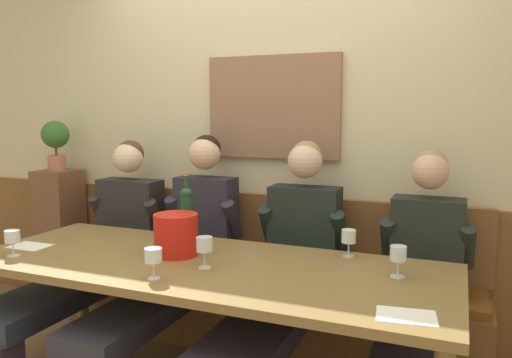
% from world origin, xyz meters
% --- Properties ---
extents(room_wall_back, '(6.80, 0.12, 2.80)m').
position_xyz_m(room_wall_back, '(0.00, 1.09, 1.40)').
color(room_wall_back, beige).
rests_on(room_wall_back, ground).
extents(wood_wainscot_panel, '(6.80, 0.03, 0.93)m').
position_xyz_m(wood_wainscot_panel, '(0.00, 1.04, 0.46)').
color(wood_wainscot_panel, brown).
rests_on(wood_wainscot_panel, ground).
extents(wall_bench, '(2.67, 0.42, 0.94)m').
position_xyz_m(wall_bench, '(0.00, 0.83, 0.28)').
color(wall_bench, brown).
rests_on(wall_bench, ground).
extents(dining_table, '(2.37, 0.91, 0.74)m').
position_xyz_m(dining_table, '(0.00, 0.11, 0.67)').
color(dining_table, brown).
rests_on(dining_table, ground).
extents(person_right_seat, '(0.54, 1.34, 1.28)m').
position_xyz_m(person_right_seat, '(-0.95, 0.41, 0.60)').
color(person_right_seat, '#352434').
rests_on(person_right_seat, ground).
extents(person_center_left_seat, '(0.48, 1.34, 1.33)m').
position_xyz_m(person_center_left_seat, '(-0.36, 0.43, 0.63)').
color(person_center_left_seat, '#243334').
rests_on(person_center_left_seat, ground).
extents(person_center_right_seat, '(0.51, 1.34, 1.30)m').
position_xyz_m(person_center_right_seat, '(0.29, 0.42, 0.62)').
color(person_center_right_seat, '#2B353B').
rests_on(person_center_right_seat, ground).
extents(person_left_seat, '(0.48, 1.33, 1.27)m').
position_xyz_m(person_left_seat, '(0.98, 0.42, 0.61)').
color(person_left_seat, '#282E34').
rests_on(person_left_seat, ground).
extents(ice_bucket, '(0.22, 0.22, 0.21)m').
position_xyz_m(ice_bucket, '(-0.19, 0.16, 0.85)').
color(ice_bucket, red).
rests_on(ice_bucket, dining_table).
extents(wine_bottle_amber_mid, '(0.07, 0.07, 0.39)m').
position_xyz_m(wine_bottle_amber_mid, '(-0.29, 0.44, 0.91)').
color(wine_bottle_amber_mid, '#1D3E25').
rests_on(wine_bottle_amber_mid, dining_table).
extents(wine_glass_center_rear, '(0.07, 0.07, 0.14)m').
position_xyz_m(wine_glass_center_rear, '(-0.47, 0.47, 0.84)').
color(wine_glass_center_rear, silver).
rests_on(wine_glass_center_rear, dining_table).
extents(wine_glass_center_front, '(0.08, 0.08, 0.15)m').
position_xyz_m(wine_glass_center_front, '(0.05, 0.02, 0.85)').
color(wine_glass_center_front, silver).
rests_on(wine_glass_center_front, dining_table).
extents(wine_glass_right_end, '(0.07, 0.07, 0.13)m').
position_xyz_m(wine_glass_right_end, '(-0.94, -0.17, 0.84)').
color(wine_glass_right_end, silver).
rests_on(wine_glass_right_end, dining_table).
extents(wine_glass_mid_left, '(0.07, 0.07, 0.14)m').
position_xyz_m(wine_glass_mid_left, '(0.63, 0.47, 0.84)').
color(wine_glass_mid_left, silver).
rests_on(wine_glass_mid_left, dining_table).
extents(wine_glass_mid_right, '(0.08, 0.08, 0.14)m').
position_xyz_m(wine_glass_mid_right, '(-0.08, -0.20, 0.84)').
color(wine_glass_mid_right, silver).
rests_on(wine_glass_mid_right, dining_table).
extents(wine_glass_by_bottle, '(0.07, 0.07, 0.14)m').
position_xyz_m(wine_glass_by_bottle, '(0.90, 0.24, 0.84)').
color(wine_glass_by_bottle, silver).
rests_on(wine_glass_by_bottle, dining_table).
extents(tasting_sheet_left_guest, '(0.21, 0.15, 0.00)m').
position_xyz_m(tasting_sheet_left_guest, '(-1.02, 0.00, 0.74)').
color(tasting_sheet_left_guest, white).
rests_on(tasting_sheet_left_guest, dining_table).
extents(tasting_sheet_right_guest, '(0.23, 0.18, 0.00)m').
position_xyz_m(tasting_sheet_right_guest, '(0.98, -0.19, 0.74)').
color(tasting_sheet_right_guest, white).
rests_on(tasting_sheet_right_guest, dining_table).
extents(corner_pedestal, '(0.28, 0.28, 1.04)m').
position_xyz_m(corner_pedestal, '(-1.64, 0.86, 0.52)').
color(corner_pedestal, brown).
rests_on(corner_pedestal, ground).
extents(potted_plant, '(0.20, 0.20, 0.37)m').
position_xyz_m(potted_plant, '(-1.64, 0.86, 1.27)').
color(potted_plant, '#B26952').
rests_on(potted_plant, corner_pedestal).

